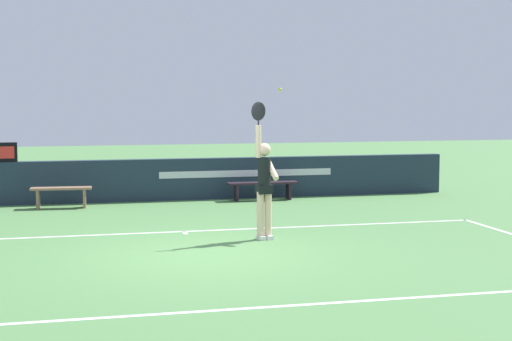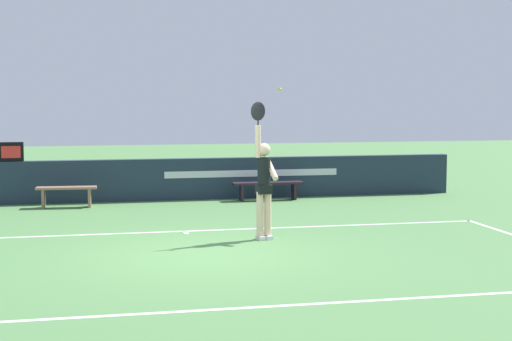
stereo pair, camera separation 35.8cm
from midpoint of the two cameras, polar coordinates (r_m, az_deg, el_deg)
ground_plane at (r=13.09m, az=-3.11°, el=-6.09°), size 60.00×60.00×0.00m
court_lines at (r=12.60m, az=-2.74°, el=-6.52°), size 12.08×5.79×0.00m
back_wall at (r=19.92m, az=-6.33°, el=-0.66°), size 15.34×0.28×1.04m
speed_display at (r=19.81m, az=-16.75°, el=1.30°), size 0.57×0.17×0.46m
tennis_player at (r=14.32m, az=1.28°, el=-0.85°), size 0.48×0.49×2.51m
tennis_ball at (r=14.36m, az=2.45°, el=5.85°), size 0.07×0.07×0.07m
courtside_bench_near at (r=19.82m, az=1.37°, el=-1.12°), size 1.78×0.37×0.46m
courtside_bench_far at (r=19.00m, az=-12.99°, el=-1.51°), size 1.41×0.45×0.49m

